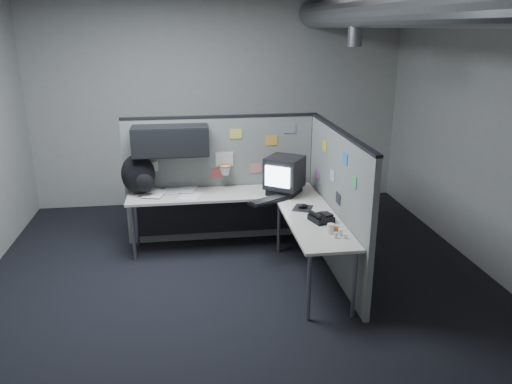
{
  "coord_description": "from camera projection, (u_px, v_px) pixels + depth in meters",
  "views": [
    {
      "loc": [
        -0.51,
        -4.8,
        2.66
      ],
      "look_at": [
        0.22,
        0.35,
        0.93
      ],
      "focal_mm": 35.0,
      "sensor_mm": 36.0,
      "label": 1
    }
  ],
  "objects": [
    {
      "name": "monitor",
      "position": [
        284.0,
        175.0,
        6.01
      ],
      "size": [
        0.55,
        0.55,
        0.46
      ],
      "rotation": [
        0.0,
        0.0,
        0.18
      ],
      "color": "black",
      "rests_on": "desk"
    },
    {
      "name": "room",
      "position": [
        295.0,
        88.0,
        4.84
      ],
      "size": [
        5.62,
        5.62,
        3.22
      ],
      "color": "black",
      "rests_on": "ground"
    },
    {
      "name": "partition_right",
      "position": [
        336.0,
        202.0,
        5.51
      ],
      "size": [
        0.07,
        2.23,
        1.63
      ],
      "color": "slate",
      "rests_on": "ground"
    },
    {
      "name": "partition_back",
      "position": [
        208.0,
        167.0,
        6.23
      ],
      "size": [
        2.44,
        0.42,
        1.63
      ],
      "color": "slate",
      "rests_on": "ground"
    },
    {
      "name": "cup",
      "position": [
        331.0,
        229.0,
        4.89
      ],
      "size": [
        0.09,
        0.09,
        0.1
      ],
      "primitive_type": "cylinder",
      "rotation": [
        0.0,
        0.0,
        -0.27
      ],
      "color": "silver",
      "rests_on": "desk"
    },
    {
      "name": "papers",
      "position": [
        170.0,
        192.0,
        6.1
      ],
      "size": [
        0.81,
        0.61,
        0.02
      ],
      "rotation": [
        0.0,
        0.0,
        -0.29
      ],
      "color": "white",
      "rests_on": "desk"
    },
    {
      "name": "bottles",
      "position": [
        339.0,
        233.0,
        4.83
      ],
      "size": [
        0.12,
        0.16,
        0.08
      ],
      "rotation": [
        0.0,
        0.0,
        -0.08
      ],
      "color": "silver",
      "rests_on": "desk"
    },
    {
      "name": "backpack",
      "position": [
        139.0,
        175.0,
        5.99
      ],
      "size": [
        0.45,
        0.4,
        0.49
      ],
      "rotation": [
        0.0,
        0.0,
        0.16
      ],
      "color": "black",
      "rests_on": "desk"
    },
    {
      "name": "keyboard",
      "position": [
        268.0,
        200.0,
        5.77
      ],
      "size": [
        0.5,
        0.39,
        0.04
      ],
      "rotation": [
        0.0,
        0.0,
        -0.25
      ],
      "color": "black",
      "rests_on": "desk"
    },
    {
      "name": "desk",
      "position": [
        246.0,
        209.0,
        5.9
      ],
      "size": [
        2.31,
        2.11,
        0.73
      ],
      "color": "beige",
      "rests_on": "ground"
    },
    {
      "name": "mouse",
      "position": [
        303.0,
        207.0,
        5.57
      ],
      "size": [
        0.28,
        0.3,
        0.05
      ],
      "rotation": [
        0.0,
        0.0,
        0.35
      ],
      "color": "black",
      "rests_on": "desk"
    },
    {
      "name": "phone",
      "position": [
        321.0,
        218.0,
        5.2
      ],
      "size": [
        0.26,
        0.28,
        0.11
      ],
      "rotation": [
        0.0,
        0.0,
        0.16
      ],
      "color": "black",
      "rests_on": "desk"
    }
  ]
}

